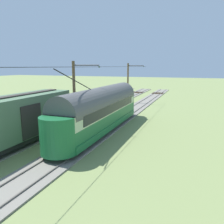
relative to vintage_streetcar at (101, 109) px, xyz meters
name	(u,v)px	position (x,y,z in m)	size (l,w,h in m)	color
ground_plane	(70,122)	(4.79, -2.15, -2.26)	(220.00, 220.00, 0.00)	olive
track_streetcar_siding	(110,125)	(0.00, -2.46, -2.20)	(2.80, 80.00, 0.18)	slate
track_adjacent_siding	(72,121)	(4.79, -2.46, -2.20)	(2.80, 80.00, 0.18)	slate
track_third_siding	(37,118)	(9.57, -2.46, -2.20)	(2.80, 80.00, 0.18)	slate
vintage_streetcar	(101,109)	(0.00, 0.00, 0.00)	(2.65, 16.71, 5.93)	#196033
boxcar_far_siding	(17,118)	(4.78, 5.78, -0.09)	(2.96, 11.28, 3.85)	#4C6B4C
catenary_pole_foreground	(128,82)	(2.59, -17.60, 1.27)	(2.89, 0.28, 6.73)	brown
catenary_pole_mid_near	(75,95)	(2.59, 0.33, 1.27)	(2.89, 0.28, 6.73)	brown
overhead_wire_run	(102,67)	(0.05, -0.40, 3.93)	(2.69, 39.86, 0.18)	black
spare_tie_stack	(44,106)	(13.11, -8.34, -1.99)	(2.40, 2.40, 0.54)	#382819
track_end_bumper	(71,105)	(9.57, -10.36, -1.86)	(1.80, 0.60, 0.80)	#B2A519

